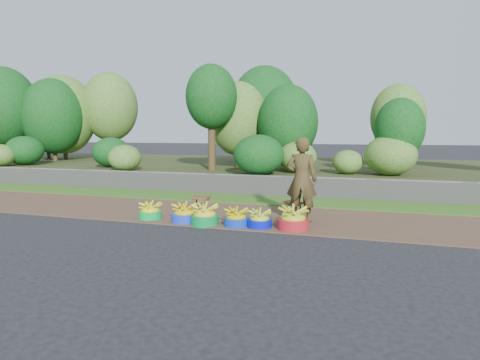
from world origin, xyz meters
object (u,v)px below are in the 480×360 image
(stool_right, at_px, (292,205))
(vendor_woman, at_px, (302,180))
(basin_b, at_px, (184,214))
(basin_d, at_px, (236,219))
(basin_f, at_px, (293,220))
(basin_a, at_px, (150,212))
(basin_e, at_px, (259,220))
(stool_left, at_px, (201,199))
(basin_c, at_px, (205,216))

(stool_right, xyz_separation_m, vendor_woman, (0.23, -0.30, 0.56))
(basin_b, bearing_deg, basin_d, -0.73)
(basin_b, bearing_deg, basin_f, 1.26)
(basin_f, relative_size, vendor_woman, 0.34)
(basin_a, bearing_deg, stool_right, 18.93)
(basin_b, xyz_separation_m, basin_e, (1.50, 0.02, -0.02))
(basin_b, height_order, stool_left, basin_b)
(basin_f, xyz_separation_m, stool_left, (-2.22, 1.07, 0.09))
(basin_d, bearing_deg, stool_right, 50.04)
(basin_d, xyz_separation_m, vendor_woman, (1.09, 0.72, 0.68))
(basin_d, xyz_separation_m, basin_f, (1.05, 0.06, 0.03))
(stool_left, bearing_deg, vendor_woman, -10.08)
(basin_b, bearing_deg, vendor_woman, 18.27)
(basin_b, height_order, basin_d, basin_b)
(basin_a, relative_size, vendor_woman, 0.28)
(basin_b, bearing_deg, basin_a, 174.05)
(basin_d, relative_size, stool_left, 1.19)
(basin_b, xyz_separation_m, basin_f, (2.11, 0.05, 0.02))
(basin_b, xyz_separation_m, basin_c, (0.45, -0.06, 0.01))
(basin_e, xyz_separation_m, stool_left, (-1.62, 1.09, 0.13))
(basin_f, height_order, stool_right, basin_f)
(basin_d, height_order, basin_f, basin_f)
(basin_c, relative_size, vendor_woman, 0.32)
(basin_c, height_order, vendor_woman, vendor_woman)
(basin_b, height_order, basin_e, basin_b)
(basin_a, xyz_separation_m, basin_e, (2.29, -0.06, -0.00))
(basin_c, xyz_separation_m, basin_f, (1.65, 0.11, 0.01))
(basin_c, distance_m, basin_f, 1.66)
(basin_e, xyz_separation_m, stool_right, (0.42, 0.99, 0.13))
(basin_a, distance_m, stool_right, 2.86)
(basin_a, bearing_deg, basin_c, -6.69)
(basin_d, height_order, basin_e, basin_d)
(basin_d, bearing_deg, basin_b, 179.27)
(stool_left, bearing_deg, basin_a, -123.12)
(basin_d, xyz_separation_m, stool_left, (-1.18, 1.12, 0.12))
(basin_b, relative_size, basin_d, 1.09)
(basin_e, bearing_deg, stool_right, 67.11)
(basin_c, xyz_separation_m, stool_right, (1.46, 1.07, 0.10))
(basin_b, height_order, vendor_woman, vendor_woman)
(basin_f, bearing_deg, stool_right, 101.21)
(basin_e, height_order, stool_left, stool_left)
(basin_f, distance_m, vendor_woman, 0.93)
(vendor_woman, bearing_deg, stool_right, -51.44)
(basin_d, bearing_deg, basin_e, 4.46)
(basin_b, distance_m, basin_f, 2.11)
(basin_c, xyz_separation_m, vendor_woman, (1.69, 0.77, 0.66))
(basin_a, bearing_deg, basin_f, -0.71)
(basin_e, xyz_separation_m, basin_f, (0.61, 0.03, 0.04))
(stool_right, height_order, vendor_woman, vendor_woman)
(basin_f, distance_m, stool_right, 0.99)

